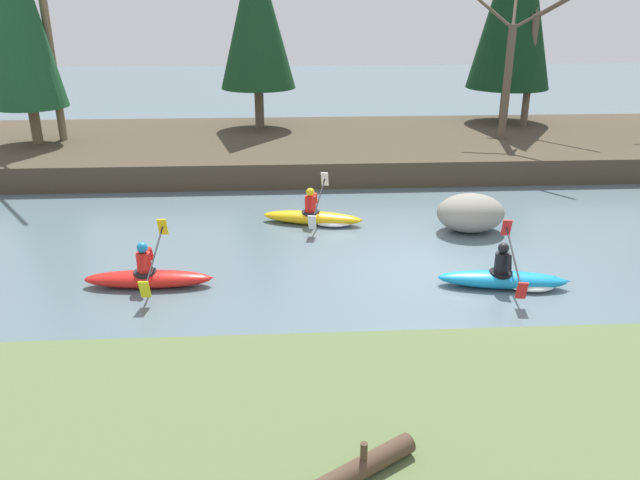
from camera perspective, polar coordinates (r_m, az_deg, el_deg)
name	(u,v)px	position (r m, az deg, el deg)	size (l,w,h in m)	color
ground_plane	(438,270)	(14.34, 10.76, -2.74)	(90.00, 90.00, 0.00)	slate
riverbank_far	(374,147)	(24.11, 4.95, 8.49)	(44.00, 8.24, 0.83)	#473D2D
conifer_tree_far_left	(15,5)	(24.37, -26.08, 18.74)	(2.50, 2.50, 8.07)	brown
conifer_tree_left	(256,15)	(25.22, -5.86, 19.80)	(2.92, 2.92, 7.03)	brown
bare_tree_upstream	(50,34)	(24.77, -23.48, 16.92)	(4.32, 4.27, 7.91)	#7A664C
bare_tree_mid_upstream	(509,68)	(24.15, 16.87, 14.78)	(2.98, 2.94, 5.35)	brown
bare_tree_mid_downstream	(531,57)	(26.93, 18.76, 15.57)	(3.18, 3.15, 5.74)	brown
kayaker_lead	(508,279)	(13.80, 16.82, -3.40)	(2.80, 2.07, 1.20)	#1993D6
kayaker_middle	(316,217)	(16.88, -0.33, 2.12)	(2.78, 2.05, 1.20)	yellow
kayaker_trailing	(149,277)	(13.74, -15.37, -3.25)	(2.78, 2.07, 1.20)	red
boulder_midstream	(470,213)	(16.74, 13.60, 2.42)	(1.76, 1.38, 1.00)	gray
driftwood_log	(349,474)	(7.23, 2.71, -20.61)	(1.62, 1.17, 0.44)	#4C3828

